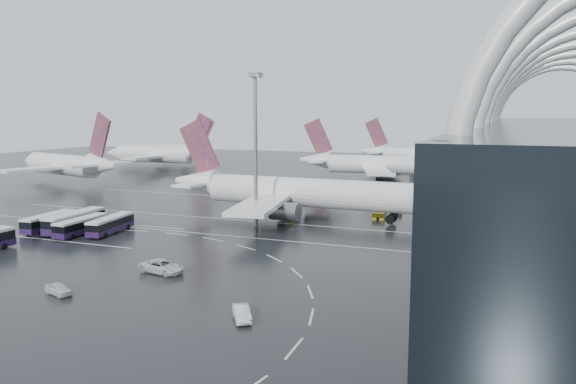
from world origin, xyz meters
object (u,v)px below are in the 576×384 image
(bus_row_near_c, at_px, (82,225))
(gse_cart_belly_a, at_px, (379,216))
(airliner_gate_c, at_px, (428,156))
(bus_row_near_a, at_px, (49,221))
(airliner_main, at_px, (294,193))
(gse_cart_belly_e, at_px, (382,209))
(jet_remote_mid, at_px, (162,155))
(jet_remote_far, at_px, (166,152))
(gse_cart_belly_c, at_px, (289,217))
(van_curve_c, at_px, (242,313))
(jet_remote_west, at_px, (68,165))
(van_curve_a, at_px, (162,266))
(airliner_gate_b, at_px, (384,165))
(bus_row_near_d, at_px, (111,224))
(floodlight_mast, at_px, (255,131))
(bus_row_near_b, at_px, (75,221))
(van_curve_b, at_px, (59,289))
(gse_cart_belly_b, at_px, (397,212))

(bus_row_near_c, distance_m, gse_cart_belly_a, 57.22)
(airliner_gate_c, relative_size, bus_row_near_a, 4.52)
(airliner_main, distance_m, gse_cart_belly_e, 21.25)
(jet_remote_mid, distance_m, jet_remote_far, 23.34)
(gse_cart_belly_c, bearing_deg, jet_remote_mid, 136.48)
(van_curve_c, bearing_deg, gse_cart_belly_c, 72.55)
(airliner_gate_c, bearing_deg, jet_remote_mid, -157.02)
(jet_remote_far, bearing_deg, airliner_gate_c, 163.72)
(jet_remote_west, bearing_deg, van_curve_c, 156.68)
(jet_remote_mid, xyz_separation_m, van_curve_a, (82.08, -122.13, -4.70))
(airliner_gate_b, bearing_deg, bus_row_near_a, -118.86)
(bus_row_near_d, xyz_separation_m, van_curve_c, (41.04, -30.23, -0.88))
(bus_row_near_d, height_order, floodlight_mast, floodlight_mast)
(airliner_gate_b, xyz_separation_m, airliner_gate_c, (7.92, 45.67, -0.05))
(floodlight_mast, bearing_deg, bus_row_near_a, -154.24)
(bus_row_near_b, relative_size, van_curve_b, 3.38)
(airliner_gate_b, height_order, floodlight_mast, floodlight_mast)
(jet_remote_mid, height_order, gse_cart_belly_e, jet_remote_mid)
(van_curve_b, height_order, van_curve_c, van_curve_c)
(gse_cart_belly_e, bearing_deg, airliner_gate_b, 101.52)
(airliner_main, relative_size, van_curve_a, 9.36)
(bus_row_near_b, relative_size, floodlight_mast, 0.48)
(van_curve_a, relative_size, gse_cart_belly_c, 2.78)
(jet_remote_mid, relative_size, van_curve_b, 11.94)
(bus_row_near_d, xyz_separation_m, van_curve_a, (23.32, -18.43, -0.73))
(van_curve_c, xyz_separation_m, gse_cart_belly_a, (1.33, 60.76, -0.08))
(airliner_gate_b, distance_m, bus_row_near_a, 107.39)
(gse_cart_belly_a, bearing_deg, floodlight_mast, -141.80)
(bus_row_near_d, xyz_separation_m, gse_cart_belly_c, (25.49, 23.70, -0.99))
(floodlight_mast, xyz_separation_m, gse_cart_belly_e, (18.85, 25.74, -17.67))
(airliner_gate_b, height_order, airliner_gate_c, airliner_gate_b)
(bus_row_near_a, height_order, gse_cart_belly_b, bus_row_near_a)
(bus_row_near_b, bearing_deg, floodlight_mast, -64.81)
(jet_remote_mid, xyz_separation_m, gse_cart_belly_b, (103.67, -66.16, -5.08))
(jet_remote_far, xyz_separation_m, van_curve_a, (93.39, -142.54, -4.30))
(jet_remote_far, bearing_deg, floodlight_mast, 104.17)
(gse_cart_belly_c, distance_m, gse_cart_belly_e, 22.83)
(van_curve_a, bearing_deg, van_curve_c, -114.53)
(airliner_gate_c, distance_m, gse_cart_belly_a, 112.12)
(van_curve_c, bearing_deg, bus_row_near_d, 110.10)
(jet_remote_mid, xyz_separation_m, gse_cart_belly_e, (99.81, -63.30, -5.06))
(floodlight_mast, relative_size, gse_cart_belly_e, 15.04)
(van_curve_b, bearing_deg, airliner_gate_c, 10.51)
(airliner_main, bearing_deg, jet_remote_far, 136.50)
(bus_row_near_b, relative_size, van_curve_c, 3.09)
(gse_cart_belly_e, bearing_deg, van_curve_c, -90.01)
(jet_remote_far, distance_m, van_curve_b, 177.78)
(jet_remote_far, distance_m, van_curve_c, 190.22)
(airliner_main, relative_size, jet_remote_far, 1.37)
(bus_row_near_d, bearing_deg, airliner_gate_c, -21.96)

